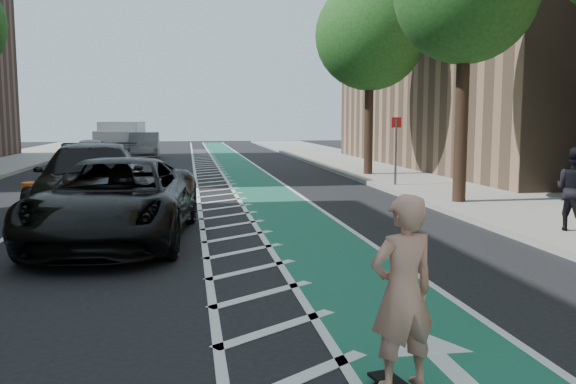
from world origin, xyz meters
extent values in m
plane|color=black|center=(0.00, 0.00, 0.00)|extent=(120.00, 120.00, 0.00)
cube|color=#1A5C42|center=(3.00, 10.00, 0.01)|extent=(2.00, 90.00, 0.01)
cube|color=silver|center=(1.50, 10.00, 0.01)|extent=(1.40, 90.00, 0.01)
cube|color=gray|center=(9.50, 10.00, 0.07)|extent=(5.00, 90.00, 0.15)
cube|color=gray|center=(7.05, 10.00, 0.08)|extent=(0.12, 90.00, 0.16)
cylinder|color=#382619|center=(7.90, 8.00, 2.20)|extent=(0.36, 0.36, 4.40)
cylinder|color=#382619|center=(7.90, 16.00, 2.20)|extent=(0.36, 0.36, 4.40)
sphere|color=#1A4517|center=(7.90, 16.00, 5.80)|extent=(4.20, 4.20, 4.20)
cylinder|color=#4C4C4C|center=(7.60, 12.00, 1.20)|extent=(0.08, 0.08, 2.40)
cube|color=red|center=(7.60, 12.00, 2.30)|extent=(0.35, 0.02, 0.35)
cylinder|color=black|center=(2.32, -3.06, 0.03)|extent=(0.04, 0.07, 0.06)
imported|color=tan|center=(2.30, -3.33, 0.95)|extent=(0.69, 0.53, 1.69)
imported|color=black|center=(-0.88, 4.11, 0.82)|extent=(3.26, 6.15, 1.65)
imported|color=black|center=(-1.84, 7.50, 0.90)|extent=(2.89, 6.33, 1.80)
imported|color=#A1A2A6|center=(-4.46, 24.65, 0.72)|extent=(1.98, 4.36, 1.45)
imported|color=#55555A|center=(-2.07, 29.42, 0.81)|extent=(1.83, 4.95, 1.62)
imported|color=black|center=(8.26, 3.03, 1.00)|extent=(0.90, 1.01, 1.70)
cube|color=white|center=(-3.71, 33.20, 1.12)|extent=(2.74, 3.77, 2.24)
cube|color=white|center=(-3.93, 30.53, 0.84)|extent=(2.37, 1.96, 1.68)
cylinder|color=black|center=(-4.97, 30.16, 0.39)|extent=(0.34, 0.80, 0.78)
cylinder|color=black|center=(-2.96, 30.00, 0.39)|extent=(0.34, 0.80, 0.78)
cylinder|color=black|center=(-4.65, 34.18, 0.39)|extent=(0.34, 0.80, 0.78)
cylinder|color=black|center=(-2.64, 34.01, 0.39)|extent=(0.34, 0.80, 0.78)
cylinder|color=#FC4F0D|center=(-2.95, 6.47, 0.49)|extent=(0.57, 0.57, 0.98)
cylinder|color=silver|center=(-2.95, 6.47, 0.33)|extent=(0.58, 0.58, 0.13)
cylinder|color=silver|center=(-2.95, 6.47, 0.63)|extent=(0.58, 0.58, 0.13)
cylinder|color=black|center=(-2.95, 6.47, 0.02)|extent=(0.72, 0.72, 0.04)
cylinder|color=orange|center=(-2.94, 9.50, 0.44)|extent=(0.51, 0.51, 0.87)
cylinder|color=silver|center=(-2.94, 9.50, 0.29)|extent=(0.51, 0.51, 0.12)
cylinder|color=silver|center=(-2.94, 9.50, 0.56)|extent=(0.51, 0.51, 0.12)
cylinder|color=black|center=(-2.94, 9.50, 0.02)|extent=(0.64, 0.64, 0.04)
cylinder|color=#F45F0C|center=(-4.00, 17.00, 0.48)|extent=(0.56, 0.56, 0.97)
cylinder|color=silver|center=(-4.00, 17.00, 0.32)|extent=(0.57, 0.57, 0.13)
cylinder|color=silver|center=(-4.00, 17.00, 0.62)|extent=(0.57, 0.57, 0.13)
cylinder|color=black|center=(-4.00, 17.00, 0.02)|extent=(0.71, 0.71, 0.04)
camera|label=1|loc=(0.53, -8.14, 2.42)|focal=38.00mm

